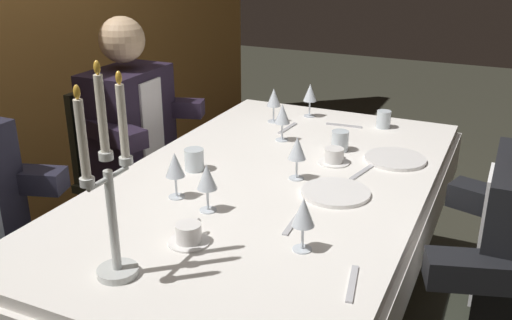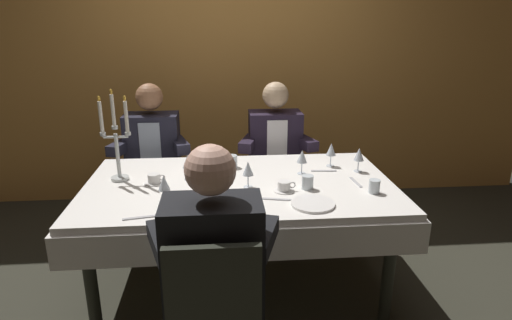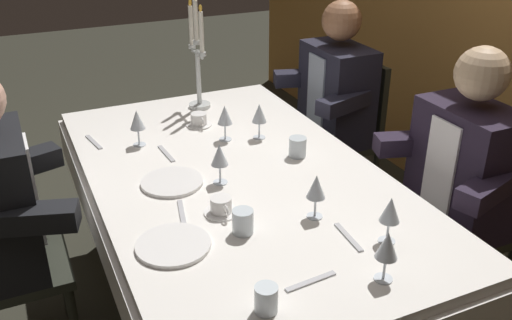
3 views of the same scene
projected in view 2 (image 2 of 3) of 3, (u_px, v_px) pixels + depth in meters
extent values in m
plane|color=#2E2D23|center=(241.00, 285.00, 2.91)|extent=(12.00, 12.00, 0.00)
cube|color=#C6873F|center=(230.00, 59.00, 4.07)|extent=(6.00, 0.12, 2.70)
cube|color=silver|center=(240.00, 185.00, 2.69)|extent=(1.90, 1.10, 0.04)
cube|color=silver|center=(240.00, 202.00, 2.72)|extent=(1.94, 1.14, 0.18)
cylinder|color=#272920|center=(91.00, 283.00, 2.33)|extent=(0.07, 0.07, 0.70)
cylinder|color=#272920|center=(389.00, 269.00, 2.46)|extent=(0.07, 0.07, 0.70)
cylinder|color=#272920|center=(124.00, 215.00, 3.14)|extent=(0.07, 0.07, 0.70)
cylinder|color=#272920|center=(346.00, 207.00, 3.28)|extent=(0.07, 0.07, 0.70)
cylinder|color=silver|center=(120.00, 178.00, 2.73)|extent=(0.11, 0.11, 0.02)
cylinder|color=silver|center=(118.00, 156.00, 2.68)|extent=(0.02, 0.02, 0.28)
cylinder|color=silver|center=(115.00, 127.00, 2.62)|extent=(0.04, 0.04, 0.02)
cylinder|color=white|center=(113.00, 110.00, 2.59)|extent=(0.02, 0.02, 0.19)
ellipsoid|color=yellow|center=(111.00, 92.00, 2.56)|extent=(0.02, 0.02, 0.03)
cylinder|color=silver|center=(122.00, 137.00, 2.65)|extent=(0.07, 0.01, 0.01)
cylinder|color=silver|center=(128.00, 134.00, 2.64)|extent=(0.04, 0.04, 0.02)
cylinder|color=white|center=(126.00, 117.00, 2.61)|extent=(0.02, 0.02, 0.19)
ellipsoid|color=yellow|center=(125.00, 98.00, 2.58)|extent=(0.02, 0.02, 0.03)
cylinder|color=silver|center=(109.00, 137.00, 2.64)|extent=(0.07, 0.01, 0.01)
cylinder|color=silver|center=(103.00, 134.00, 2.63)|extent=(0.04, 0.04, 0.02)
cylinder|color=white|center=(101.00, 117.00, 2.60)|extent=(0.02, 0.02, 0.19)
ellipsoid|color=yellow|center=(99.00, 99.00, 2.56)|extent=(0.02, 0.02, 0.03)
cylinder|color=white|center=(238.00, 198.00, 2.44)|extent=(0.24, 0.24, 0.01)
cylinder|color=white|center=(313.00, 204.00, 2.36)|extent=(0.24, 0.24, 0.01)
cylinder|color=silver|center=(165.00, 203.00, 2.38)|extent=(0.06, 0.06, 0.00)
cylinder|color=silver|center=(165.00, 196.00, 2.37)|extent=(0.01, 0.01, 0.07)
cone|color=silver|center=(164.00, 183.00, 2.34)|extent=(0.07, 0.07, 0.08)
cylinder|color=silver|center=(301.00, 173.00, 2.83)|extent=(0.06, 0.06, 0.00)
cylinder|color=silver|center=(302.00, 168.00, 2.82)|extent=(0.01, 0.01, 0.07)
cone|color=silver|center=(302.00, 156.00, 2.80)|extent=(0.07, 0.07, 0.08)
cylinder|color=#E0D172|center=(302.00, 160.00, 2.80)|extent=(0.04, 0.04, 0.03)
cylinder|color=silver|center=(358.00, 171.00, 2.88)|extent=(0.06, 0.06, 0.00)
cylinder|color=silver|center=(358.00, 166.00, 2.86)|extent=(0.01, 0.01, 0.07)
cone|color=silver|center=(359.00, 154.00, 2.84)|extent=(0.07, 0.07, 0.08)
cylinder|color=silver|center=(330.00, 166.00, 2.98)|extent=(0.06, 0.06, 0.00)
cylinder|color=silver|center=(331.00, 160.00, 2.97)|extent=(0.01, 0.01, 0.07)
cone|color=silver|center=(331.00, 149.00, 2.95)|extent=(0.07, 0.07, 0.08)
cylinder|color=silver|center=(197.00, 171.00, 2.88)|extent=(0.06, 0.06, 0.00)
cylinder|color=silver|center=(197.00, 165.00, 2.87)|extent=(0.01, 0.01, 0.07)
cone|color=silver|center=(196.00, 154.00, 2.84)|extent=(0.07, 0.07, 0.08)
cylinder|color=#E0D172|center=(196.00, 158.00, 2.85)|extent=(0.04, 0.04, 0.03)
cylinder|color=silver|center=(189.00, 179.00, 2.73)|extent=(0.06, 0.06, 0.00)
cylinder|color=silver|center=(188.00, 173.00, 2.72)|extent=(0.01, 0.01, 0.07)
cone|color=silver|center=(188.00, 161.00, 2.70)|extent=(0.07, 0.07, 0.08)
cylinder|color=#E0D172|center=(188.00, 165.00, 2.71)|extent=(0.04, 0.04, 0.03)
cylinder|color=silver|center=(248.00, 187.00, 2.61)|extent=(0.06, 0.06, 0.00)
cylinder|color=silver|center=(248.00, 181.00, 2.59)|extent=(0.01, 0.01, 0.07)
cone|color=silver|center=(248.00, 168.00, 2.57)|extent=(0.07, 0.07, 0.08)
cylinder|color=silver|center=(308.00, 182.00, 2.57)|extent=(0.07, 0.07, 0.08)
cylinder|color=silver|center=(374.00, 186.00, 2.51)|extent=(0.07, 0.07, 0.08)
cylinder|color=silver|center=(232.00, 161.00, 2.95)|extent=(0.07, 0.07, 0.08)
cylinder|color=white|center=(284.00, 190.00, 2.55)|extent=(0.12, 0.12, 0.01)
cylinder|color=white|center=(284.00, 186.00, 2.54)|extent=(0.08, 0.08, 0.05)
torus|color=white|center=(292.00, 185.00, 2.54)|extent=(0.04, 0.01, 0.04)
cylinder|color=white|center=(154.00, 183.00, 2.67)|extent=(0.12, 0.12, 0.01)
cylinder|color=white|center=(154.00, 178.00, 2.66)|extent=(0.08, 0.08, 0.05)
torus|color=white|center=(162.00, 178.00, 2.66)|extent=(0.04, 0.01, 0.04)
cube|color=#B7B7BC|center=(278.00, 199.00, 2.42)|extent=(0.17, 0.05, 0.01)
cube|color=#B7B7BC|center=(192.00, 196.00, 2.47)|extent=(0.17, 0.03, 0.01)
cube|color=#B7B7BC|center=(139.00, 218.00, 2.20)|extent=(0.17, 0.05, 0.01)
cube|color=#B7B7BC|center=(356.00, 182.00, 2.68)|extent=(0.03, 0.17, 0.01)
cube|color=#B7B7BC|center=(324.00, 171.00, 2.88)|extent=(0.17, 0.03, 0.01)
cylinder|color=#272920|center=(132.00, 216.00, 3.44)|extent=(0.04, 0.04, 0.42)
cylinder|color=#272920|center=(177.00, 215.00, 3.47)|extent=(0.04, 0.04, 0.42)
cylinder|color=#272920|center=(140.00, 199.00, 3.78)|extent=(0.04, 0.04, 0.42)
cylinder|color=#272920|center=(181.00, 197.00, 3.81)|extent=(0.04, 0.04, 0.42)
cube|color=#272920|center=(156.00, 181.00, 3.56)|extent=(0.42, 0.42, 0.04)
cube|color=#272920|center=(157.00, 146.00, 3.66)|extent=(0.38, 0.04, 0.44)
cube|color=#1F1E2C|center=(153.00, 147.00, 3.47)|extent=(0.42, 0.26, 0.54)
cube|color=#919DB0|center=(150.00, 148.00, 3.33)|extent=(0.16, 0.01, 0.40)
sphere|color=#9C6746|center=(149.00, 97.00, 3.34)|extent=(0.21, 0.21, 0.21)
cube|color=#1F1E2C|center=(122.00, 146.00, 3.34)|extent=(0.19, 0.34, 0.08)
cube|color=#1F1E2C|center=(179.00, 145.00, 3.38)|extent=(0.19, 0.34, 0.08)
cube|color=#272920|center=(215.00, 316.00, 1.93)|extent=(0.42, 0.42, 0.04)
cube|color=#272920|center=(213.00, 297.00, 1.68)|extent=(0.38, 0.04, 0.44)
cube|color=black|center=(213.00, 259.00, 1.84)|extent=(0.42, 0.26, 0.54)
cube|color=white|center=(213.00, 238.00, 1.96)|extent=(0.16, 0.01, 0.40)
sphere|color=#D8A38B|center=(210.00, 170.00, 1.71)|extent=(0.21, 0.21, 0.21)
cube|color=black|center=(262.00, 238.00, 1.94)|extent=(0.19, 0.34, 0.08)
cube|color=black|center=(163.00, 242.00, 1.90)|extent=(0.19, 0.34, 0.08)
cylinder|color=#272920|center=(255.00, 212.00, 3.52)|extent=(0.04, 0.04, 0.42)
cylinder|color=#272920|center=(298.00, 210.00, 3.55)|extent=(0.04, 0.04, 0.42)
cylinder|color=#272920|center=(252.00, 195.00, 3.86)|extent=(0.04, 0.04, 0.42)
cylinder|color=#272920|center=(291.00, 194.00, 3.89)|extent=(0.04, 0.04, 0.42)
cube|color=#272920|center=(274.00, 177.00, 3.64)|extent=(0.42, 0.42, 0.04)
cube|color=#272920|center=(272.00, 144.00, 3.74)|extent=(0.38, 0.04, 0.44)
cube|color=black|center=(275.00, 144.00, 3.55)|extent=(0.42, 0.26, 0.54)
cube|color=white|center=(277.00, 145.00, 3.41)|extent=(0.16, 0.01, 0.40)
sphere|color=tan|center=(276.00, 95.00, 3.42)|extent=(0.21, 0.21, 0.21)
cube|color=black|center=(249.00, 143.00, 3.42)|extent=(0.19, 0.34, 0.08)
cube|color=black|center=(304.00, 142.00, 3.46)|extent=(0.19, 0.34, 0.08)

